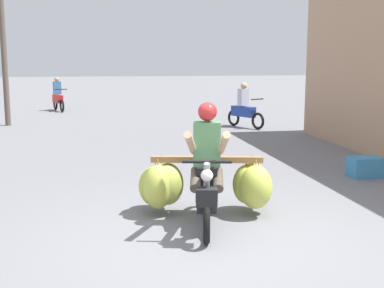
{
  "coord_description": "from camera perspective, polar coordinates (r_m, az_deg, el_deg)",
  "views": [
    {
      "loc": [
        -1.34,
        -5.41,
        2.1
      ],
      "look_at": [
        -0.02,
        1.57,
        0.9
      ],
      "focal_mm": 46.89,
      "sensor_mm": 36.0,
      "label": 1
    }
  ],
  "objects": [
    {
      "name": "ground_plane",
      "position": [
        5.95,
        3.07,
        -11.08
      ],
      "size": [
        120.0,
        120.0,
        0.0
      ],
      "primitive_type": "plane",
      "color": "slate"
    },
    {
      "name": "motorbike_main_loaded",
      "position": [
        6.73,
        1.39,
        -4.36
      ],
      "size": [
        1.91,
        1.98,
        1.58
      ],
      "color": "black",
      "rests_on": "ground"
    },
    {
      "name": "motorbike_distant_ahead_left",
      "position": [
        21.57,
        -15.01,
        5.17
      ],
      "size": [
        0.68,
        1.57,
        1.4
      ],
      "color": "black",
      "rests_on": "ground"
    },
    {
      "name": "motorbike_distant_ahead_right",
      "position": [
        15.78,
        5.93,
        3.94
      ],
      "size": [
        0.85,
        1.48,
        1.4
      ],
      "color": "black",
      "rests_on": "ground"
    },
    {
      "name": "produce_crate",
      "position": [
        9.6,
        19.08,
        -2.49
      ],
      "size": [
        0.56,
        0.4,
        0.36
      ],
      "primitive_type": "cube",
      "color": "teal",
      "rests_on": "ground"
    },
    {
      "name": "utility_pole",
      "position": [
        17.16,
        -20.72,
        11.6
      ],
      "size": [
        0.18,
        0.18,
        5.78
      ],
      "primitive_type": "cylinder",
      "color": "brown",
      "rests_on": "ground"
    }
  ]
}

